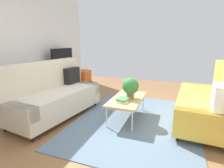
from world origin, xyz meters
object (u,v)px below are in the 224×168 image
Objects in this scene: tv at (63,59)px; vase_1 at (53,68)px; couch_beige at (54,95)px; bottle_0 at (59,68)px; potted_plant at (130,87)px; vase_0 at (49,70)px; tv_console at (63,79)px; couch_green at (207,101)px; coffee_table at (127,100)px; table_book_0 at (123,101)px; storage_trunk at (83,76)px.

tv is 0.47m from vase_1.
vase_1 is (-0.41, 0.07, -0.23)m from tv.
couch_beige is 12.02× the size of bottle_0.
potted_plant is 2.83× the size of vase_0.
couch_green is at bearing -106.57° from tv_console.
tv_console is 1.40× the size of tv.
potted_plant is (-1.43, -2.55, 0.33)m from tv_console.
tv_console is at bearing 59.89° from coffee_table.
couch_beige is 1.41m from table_book_0.
couch_beige is at bearing 107.05° from couch_green.
couch_green reaches higher than vase_0.
table_book_0 is at bearing 175.88° from coffee_table.
tv is 1.92× the size of storage_trunk.
vase_1 reaches higher than vase_0.
potted_plant is 2.74m from vase_0.
vase_0 is (-1.68, 0.15, 0.49)m from storage_trunk.
coffee_table is at bearing -120.31° from tv.
vase_1 reaches higher than coffee_table.
tv is at bearing -142.28° from couch_beige.
coffee_table is 2.92m from tv.
couch_beige is 1.83m from vase_1.
storage_trunk is at bearing -5.10° from vase_0.
tv_console is at bearing 90.00° from tv.
tv_console is 9.91× the size of vase_0.
couch_beige is 1.93m from bottle_0.
couch_green is at bearing -100.83° from vase_1.
vase_1 is at bearing 68.49° from potted_plant.
bottle_0 is at bearing 59.29° from table_book_0.
coffee_table is 3.50m from storage_trunk.
tv_console reaches higher than table_book_0.
coffee_table is at bearing 105.20° from couch_green.
potted_plant reaches higher than storage_trunk.
table_book_0 is at bearing -124.00° from tv_console.
couch_green is 3.76× the size of storage_trunk.
table_book_0 is (-0.51, 1.44, -0.00)m from couch_green.
table_book_0 is (0.15, -1.40, -0.00)m from couch_beige.
table_book_0 is 1.70× the size of vase_0.
table_book_0 is at bearing 163.14° from potted_plant.
tv is 2.92m from potted_plant.
bottle_0 is at bearing -139.44° from couch_beige.
tv is (1.16, 3.89, 0.51)m from couch_green.
vase_0 is at bearing 66.66° from table_book_0.
coffee_table is at bearing 112.56° from couch_beige.
couch_beige is at bearing 96.21° from table_book_0.
coffee_table is (-0.28, 1.42, -0.05)m from couch_green.
storage_trunk is at bearing -5.69° from vase_1.
tv reaches higher than couch_green.
potted_plant is 2.79m from bottle_0.
coffee_table is at bearing -112.24° from vase_1.
storage_trunk is 1.30× the size of potted_plant.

